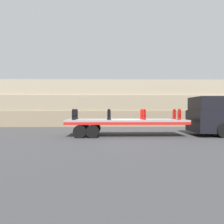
% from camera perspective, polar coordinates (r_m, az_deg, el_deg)
% --- Properties ---
extents(ground_plane, '(120.00, 120.00, 0.00)m').
position_cam_1_polar(ground_plane, '(14.14, 4.59, -7.70)').
color(ground_plane, '#38383A').
extents(rock_cliff, '(60.00, 3.30, 5.73)m').
position_cam_1_polar(rock_cliff, '(22.47, 2.58, 2.82)').
color(rock_cliff, '#84755B').
rests_on(rock_cliff, ground_plane).
extents(truck_cab, '(2.68, 2.65, 3.10)m').
position_cam_1_polar(truck_cab, '(16.08, 29.16, -1.32)').
color(truck_cab, black).
rests_on(truck_cab, ground_plane).
extents(flatbed_trailer, '(9.36, 2.52, 1.31)m').
position_cam_1_polar(flatbed_trailer, '(13.98, 1.54, -3.51)').
color(flatbed_trailer, gray).
rests_on(flatbed_trailer, ground_plane).
extents(fire_hydrant_black_near_0, '(0.34, 0.48, 0.85)m').
position_cam_1_polar(fire_hydrant_black_near_0, '(13.68, -12.44, -0.79)').
color(fire_hydrant_black_near_0, black).
rests_on(fire_hydrant_black_near_0, flatbed_trailer).
extents(fire_hydrant_black_far_0, '(0.34, 0.48, 0.85)m').
position_cam_1_polar(fire_hydrant_black_far_0, '(14.72, -11.61, -0.67)').
color(fire_hydrant_black_far_0, black).
rests_on(fire_hydrant_black_far_0, flatbed_trailer).
extents(fire_hydrant_black_near_1, '(0.34, 0.48, 0.85)m').
position_cam_1_polar(fire_hydrant_black_near_1, '(13.40, -0.98, -0.80)').
color(fire_hydrant_black_near_1, black).
rests_on(fire_hydrant_black_near_1, flatbed_trailer).
extents(fire_hydrant_black_far_1, '(0.34, 0.48, 0.85)m').
position_cam_1_polar(fire_hydrant_black_far_1, '(14.46, -0.97, -0.68)').
color(fire_hydrant_black_far_1, black).
rests_on(fire_hydrant_black_far_1, flatbed_trailer).
extents(fire_hydrant_red_near_2, '(0.34, 0.48, 0.85)m').
position_cam_1_polar(fire_hydrant_red_near_2, '(13.66, 10.50, -0.79)').
color(fire_hydrant_red_near_2, red).
rests_on(fire_hydrant_red_near_2, flatbed_trailer).
extents(fire_hydrant_red_far_2, '(0.34, 0.48, 0.85)m').
position_cam_1_polar(fire_hydrant_red_far_2, '(14.70, 9.69, -0.66)').
color(fire_hydrant_red_far_2, red).
rests_on(fire_hydrant_red_far_2, flatbed_trailer).
extents(fire_hydrant_red_near_3, '(0.34, 0.48, 0.85)m').
position_cam_1_polar(fire_hydrant_red_near_3, '(14.44, 21.14, -0.74)').
color(fire_hydrant_red_near_3, red).
rests_on(fire_hydrant_red_near_3, flatbed_trailer).
extents(fire_hydrant_red_far_3, '(0.34, 0.48, 0.85)m').
position_cam_1_polar(fire_hydrant_red_far_3, '(15.43, 19.67, -0.63)').
color(fire_hydrant_red_far_3, red).
rests_on(fire_hydrant_red_far_3, flatbed_trailer).
extents(cargo_strap_rear, '(0.05, 2.61, 0.01)m').
position_cam_1_polar(cargo_strap_rear, '(13.92, -0.97, 1.08)').
color(cargo_strap_rear, yellow).
rests_on(cargo_strap_rear, fire_hydrant_black_near_1).
extents(cargo_strap_middle, '(0.05, 2.61, 0.01)m').
position_cam_1_polar(cargo_strap_middle, '(14.18, 10.08, 1.06)').
color(cargo_strap_middle, yellow).
rests_on(cargo_strap_middle, fire_hydrant_red_near_2).
extents(cargo_strap_front, '(0.05, 2.61, 0.01)m').
position_cam_1_polar(cargo_strap_front, '(14.93, 20.39, 1.01)').
color(cargo_strap_front, yellow).
rests_on(cargo_strap_front, fire_hydrant_red_near_3).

